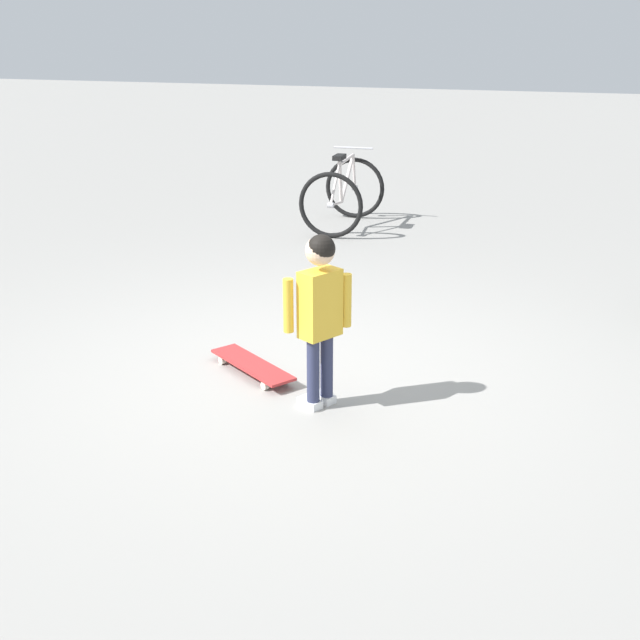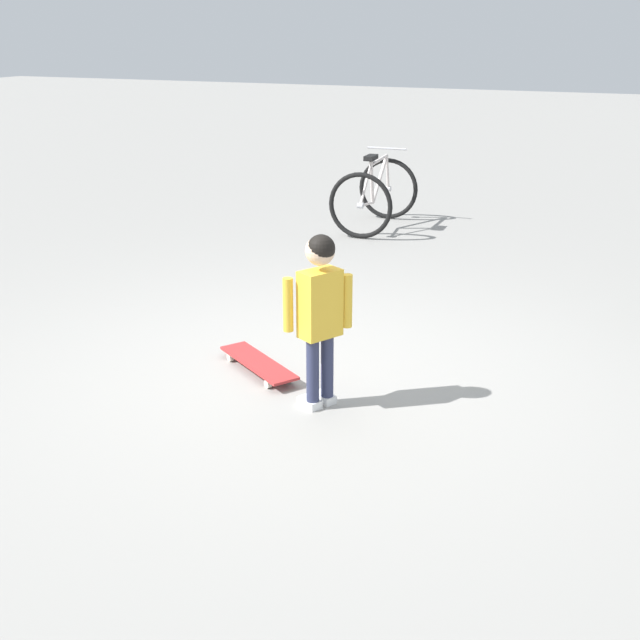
% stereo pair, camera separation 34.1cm
% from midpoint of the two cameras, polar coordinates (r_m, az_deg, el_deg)
% --- Properties ---
extents(ground_plane, '(50.00, 50.00, 0.00)m').
position_cam_midpoint_polar(ground_plane, '(5.43, -3.28, -3.45)').
color(ground_plane, gray).
extents(child_person, '(0.28, 0.35, 1.06)m').
position_cam_midpoint_polar(child_person, '(4.67, -2.10, 1.20)').
color(child_person, '#2D3351').
rests_on(child_person, ground).
extents(skateboard, '(0.57, 0.72, 0.07)m').
position_cam_midpoint_polar(skateboard, '(5.36, -6.60, -3.20)').
color(skateboard, '#B22D2D').
rests_on(skateboard, ground).
extents(bicycle_near, '(1.09, 0.74, 0.85)m').
position_cam_midpoint_polar(bicycle_near, '(9.17, 0.58, 8.84)').
color(bicycle_near, black).
rests_on(bicycle_near, ground).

